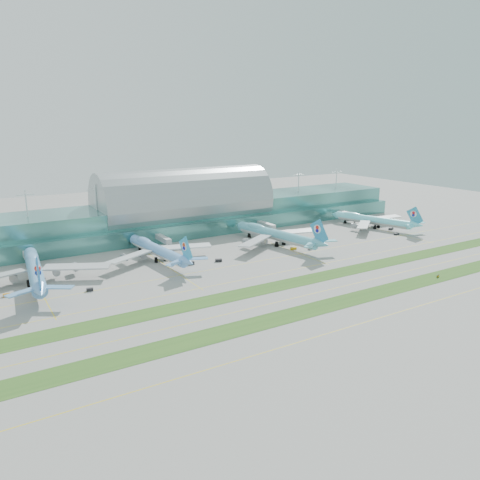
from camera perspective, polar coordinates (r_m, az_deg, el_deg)
ground at (r=223.62m, az=7.35°, el=-5.22°), size 700.00×700.00×0.00m
terminal at (r=327.01m, az=-6.72°, el=3.62°), size 340.00×69.10×36.00m
grass_strip_near at (r=203.95m, az=12.27°, el=-7.38°), size 420.00×12.00×0.08m
grass_strip_far at (r=225.07m, az=7.03°, el=-5.06°), size 420.00×12.00×0.08m
taxiline_a at (r=191.21m, az=16.42°, el=-9.16°), size 420.00×0.35×0.01m
taxiline_b at (r=213.56m, az=9.69°, el=-6.26°), size 420.00×0.35×0.01m
taxiline_c at (r=237.13m, az=4.65°, el=-4.00°), size 420.00×0.35×0.01m
taxiline_d at (r=254.41m, az=1.75°, el=-2.68°), size 420.00×0.35×0.01m
airliner_a at (r=240.55m, az=-23.77°, el=-3.27°), size 69.21×78.81×21.68m
airliner_b at (r=260.36m, az=-10.10°, el=-1.11°), size 62.62×71.43×19.65m
airliner_c at (r=289.33m, az=4.30°, el=0.74°), size 68.08×78.07×21.56m
airliner_d at (r=347.92m, az=15.78°, el=2.42°), size 58.22×67.52×19.04m
gse_a at (r=229.00m, az=-26.55°, el=-6.03°), size 3.23×1.91×1.27m
gse_b at (r=221.88m, az=-17.84°, el=-5.78°), size 3.30×2.31×1.40m
gse_c at (r=250.44m, az=-6.03°, el=-2.83°), size 3.79×2.13×1.67m
gse_d at (r=254.87m, az=-2.63°, el=-2.49°), size 4.01×2.92×1.44m
gse_e at (r=280.27m, az=6.54°, el=-1.02°), size 3.67×2.13×1.33m
gse_f at (r=281.87m, az=8.63°, el=-1.00°), size 3.91×2.71×1.36m
gse_g at (r=331.39m, az=18.54°, el=0.70°), size 3.57×2.57×1.22m
gse_h at (r=346.40m, az=17.92°, el=1.34°), size 4.31×2.92×1.45m
taxiway_sign_east at (r=249.17m, az=22.98°, el=-4.07°), size 2.78×1.15×1.20m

